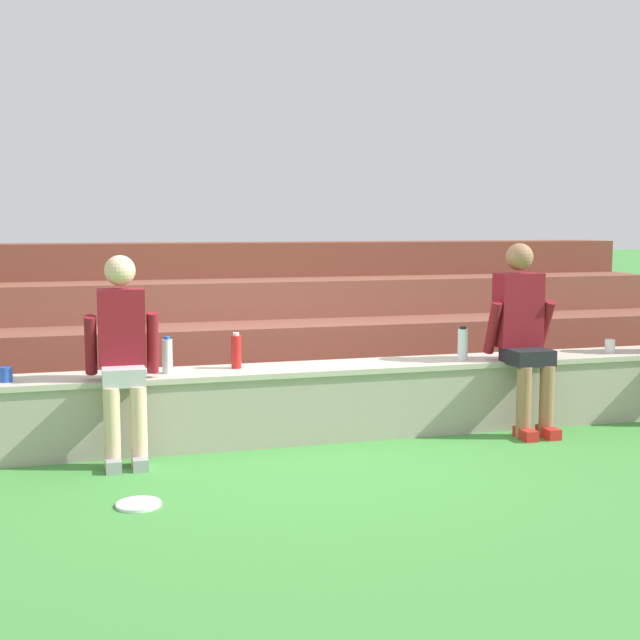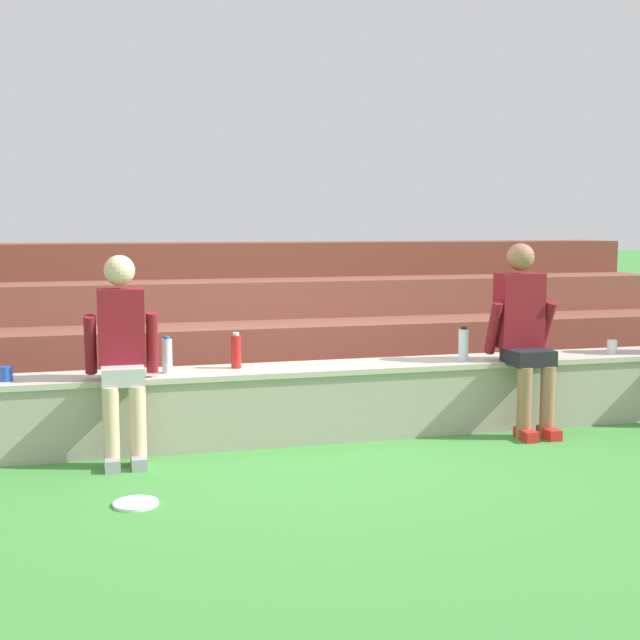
{
  "view_description": "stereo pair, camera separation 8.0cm",
  "coord_description": "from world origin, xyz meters",
  "px_view_note": "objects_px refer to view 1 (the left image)",
  "views": [
    {
      "loc": [
        -1.49,
        -5.73,
        1.61
      ],
      "look_at": [
        0.17,
        0.23,
        0.89
      ],
      "focal_mm": 46.85,
      "sensor_mm": 36.0,
      "label": 1
    },
    {
      "loc": [
        -1.42,
        -5.75,
        1.61
      ],
      "look_at": [
        0.17,
        0.23,
        0.89
      ],
      "focal_mm": 46.85,
      "sensor_mm": 36.0,
      "label": 2
    }
  ],
  "objects_px": {
    "water_bottle_mid_right": "(463,344)",
    "plastic_cup_middle": "(610,346)",
    "person_left_of_center": "(123,352)",
    "frisbee": "(139,504)",
    "water_bottle_near_right": "(236,351)",
    "person_center": "(523,331)",
    "water_bottle_near_left": "(167,356)",
    "plastic_cup_right_end": "(6,374)"
  },
  "relations": [
    {
      "from": "person_left_of_center",
      "to": "person_center",
      "type": "distance_m",
      "value": 3.02
    },
    {
      "from": "person_center",
      "to": "water_bottle_near_left",
      "type": "xyz_separation_m",
      "value": [
        -2.7,
        0.22,
        -0.11
      ]
    },
    {
      "from": "frisbee",
      "to": "water_bottle_near_right",
      "type": "bearing_deg",
      "value": 58.06
    },
    {
      "from": "plastic_cup_right_end",
      "to": "plastic_cup_middle",
      "type": "bearing_deg",
      "value": 0.15
    },
    {
      "from": "water_bottle_near_right",
      "to": "plastic_cup_right_end",
      "type": "xyz_separation_m",
      "value": [
        -1.59,
        -0.11,
        -0.08
      ]
    },
    {
      "from": "water_bottle_mid_right",
      "to": "frisbee",
      "type": "xyz_separation_m",
      "value": [
        -2.57,
        -1.18,
        -0.66
      ]
    },
    {
      "from": "person_center",
      "to": "frisbee",
      "type": "relative_size",
      "value": 5.64
    },
    {
      "from": "water_bottle_near_left",
      "to": "person_left_of_center",
      "type": "bearing_deg",
      "value": -143.75
    },
    {
      "from": "water_bottle_mid_right",
      "to": "water_bottle_near_left",
      "type": "bearing_deg",
      "value": 179.36
    },
    {
      "from": "person_center",
      "to": "water_bottle_mid_right",
      "type": "relative_size",
      "value": 5.52
    },
    {
      "from": "water_bottle_mid_right",
      "to": "person_center",
      "type": "bearing_deg",
      "value": -24.88
    },
    {
      "from": "person_center",
      "to": "frisbee",
      "type": "height_order",
      "value": "person_center"
    },
    {
      "from": "plastic_cup_right_end",
      "to": "person_left_of_center",
      "type": "bearing_deg",
      "value": -14.52
    },
    {
      "from": "person_left_of_center",
      "to": "water_bottle_mid_right",
      "type": "relative_size",
      "value": 5.29
    },
    {
      "from": "water_bottle_near_right",
      "to": "frisbee",
      "type": "xyz_separation_m",
      "value": [
        -0.8,
        -1.28,
        -0.66
      ]
    },
    {
      "from": "person_center",
      "to": "water_bottle_near_left",
      "type": "distance_m",
      "value": 2.71
    },
    {
      "from": "plastic_cup_right_end",
      "to": "water_bottle_mid_right",
      "type": "bearing_deg",
      "value": 0.18
    },
    {
      "from": "water_bottle_near_left",
      "to": "frisbee",
      "type": "relative_size",
      "value": 1.02
    },
    {
      "from": "plastic_cup_middle",
      "to": "water_bottle_near_left",
      "type": "bearing_deg",
      "value": 179.62
    },
    {
      "from": "water_bottle_near_right",
      "to": "frisbee",
      "type": "height_order",
      "value": "water_bottle_near_right"
    },
    {
      "from": "water_bottle_mid_right",
      "to": "plastic_cup_middle",
      "type": "relative_size",
      "value": 2.41
    },
    {
      "from": "person_left_of_center",
      "to": "frisbee",
      "type": "height_order",
      "value": "person_left_of_center"
    },
    {
      "from": "person_left_of_center",
      "to": "plastic_cup_right_end",
      "type": "xyz_separation_m",
      "value": [
        -0.76,
        0.2,
        -0.15
      ]
    },
    {
      "from": "water_bottle_near_left",
      "to": "person_center",
      "type": "bearing_deg",
      "value": -4.61
    },
    {
      "from": "plastic_cup_middle",
      "to": "water_bottle_near_right",
      "type": "bearing_deg",
      "value": 178.22
    },
    {
      "from": "person_left_of_center",
      "to": "plastic_cup_middle",
      "type": "height_order",
      "value": "person_left_of_center"
    },
    {
      "from": "water_bottle_near_right",
      "to": "water_bottle_near_left",
      "type": "bearing_deg",
      "value": -171.88
    },
    {
      "from": "water_bottle_near_left",
      "to": "plastic_cup_right_end",
      "type": "xyz_separation_m",
      "value": [
        -1.08,
        -0.04,
        -0.08
      ]
    },
    {
      "from": "person_left_of_center",
      "to": "plastic_cup_middle",
      "type": "distance_m",
      "value": 3.94
    },
    {
      "from": "water_bottle_mid_right",
      "to": "water_bottle_near_left",
      "type": "xyz_separation_m",
      "value": [
        -2.28,
        0.03,
        0.0
      ]
    },
    {
      "from": "frisbee",
      "to": "person_center",
      "type": "bearing_deg",
      "value": 18.32
    },
    {
      "from": "person_left_of_center",
      "to": "water_bottle_mid_right",
      "type": "xyz_separation_m",
      "value": [
        2.6,
        0.21,
        -0.08
      ]
    },
    {
      "from": "frisbee",
      "to": "water_bottle_near_left",
      "type": "bearing_deg",
      "value": 76.56
    },
    {
      "from": "person_left_of_center",
      "to": "plastic_cup_right_end",
      "type": "bearing_deg",
      "value": 165.48
    },
    {
      "from": "person_center",
      "to": "plastic_cup_middle",
      "type": "height_order",
      "value": "person_center"
    },
    {
      "from": "person_left_of_center",
      "to": "water_bottle_near_left",
      "type": "relative_size",
      "value": 5.28
    },
    {
      "from": "frisbee",
      "to": "plastic_cup_right_end",
      "type": "bearing_deg",
      "value": 124.06
    },
    {
      "from": "water_bottle_near_right",
      "to": "person_center",
      "type": "bearing_deg",
      "value": -7.55
    },
    {
      "from": "person_center",
      "to": "water_bottle_mid_right",
      "type": "height_order",
      "value": "person_center"
    },
    {
      "from": "water_bottle_near_right",
      "to": "water_bottle_mid_right",
      "type": "bearing_deg",
      "value": -3.16
    },
    {
      "from": "water_bottle_mid_right",
      "to": "plastic_cup_middle",
      "type": "xyz_separation_m",
      "value": [
        1.33,
        0.0,
        -0.07
      ]
    },
    {
      "from": "water_bottle_mid_right",
      "to": "plastic_cup_right_end",
      "type": "distance_m",
      "value": 3.36
    }
  ]
}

